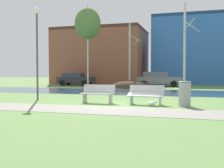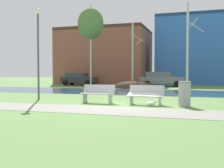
{
  "view_description": "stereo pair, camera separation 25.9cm",
  "coord_description": "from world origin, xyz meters",
  "px_view_note": "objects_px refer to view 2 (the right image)",
  "views": [
    {
      "loc": [
        3.12,
        -11.56,
        1.42
      ],
      "look_at": [
        -0.48,
        0.71,
        0.91
      ],
      "focal_mm": 43.5,
      "sensor_mm": 36.0,
      "label": 1
    },
    {
      "loc": [
        3.37,
        -11.48,
        1.42
      ],
      "look_at": [
        -0.48,
        0.71,
        0.91
      ],
      "focal_mm": 43.5,
      "sensor_mm": 36.0,
      "label": 2
    }
  ],
  "objects_px": {
    "streetlamp": "(38,38)",
    "bench_left": "(98,93)",
    "trash_bin": "(185,94)",
    "seagull": "(152,103)",
    "bench_right": "(146,94)",
    "parked_van_nearest_dark": "(79,79)",
    "parked_sedan_second_grey": "(162,79)"
  },
  "relations": [
    {
      "from": "trash_bin",
      "to": "streetlamp",
      "type": "height_order",
      "value": "streetlamp"
    },
    {
      "from": "seagull",
      "to": "trash_bin",
      "type": "bearing_deg",
      "value": 16.26
    },
    {
      "from": "bench_right",
      "to": "parked_sedan_second_grey",
      "type": "xyz_separation_m",
      "value": [
        -1.44,
        17.11,
        0.35
      ]
    },
    {
      "from": "bench_right",
      "to": "trash_bin",
      "type": "xyz_separation_m",
      "value": [
        1.7,
        -0.22,
        0.08
      ]
    },
    {
      "from": "parked_sedan_second_grey",
      "to": "parked_van_nearest_dark",
      "type": "bearing_deg",
      "value": -178.6
    },
    {
      "from": "bench_left",
      "to": "streetlamp",
      "type": "relative_size",
      "value": 0.33
    },
    {
      "from": "bench_left",
      "to": "trash_bin",
      "type": "height_order",
      "value": "trash_bin"
    },
    {
      "from": "bench_left",
      "to": "parked_sedan_second_grey",
      "type": "bearing_deg",
      "value": 87.12
    },
    {
      "from": "seagull",
      "to": "bench_left",
      "type": "bearing_deg",
      "value": 167.12
    },
    {
      "from": "trash_bin",
      "to": "parked_sedan_second_grey",
      "type": "bearing_deg",
      "value": 100.26
    },
    {
      "from": "streetlamp",
      "to": "parked_van_nearest_dark",
      "type": "distance_m",
      "value": 17.26
    },
    {
      "from": "seagull",
      "to": "parked_sedan_second_grey",
      "type": "xyz_separation_m",
      "value": [
        -1.8,
        17.72,
        0.69
      ]
    },
    {
      "from": "streetlamp",
      "to": "parked_sedan_second_grey",
      "type": "xyz_separation_m",
      "value": [
        4.47,
        16.53,
        -2.48
      ]
    },
    {
      "from": "seagull",
      "to": "bench_right",
      "type": "bearing_deg",
      "value": 120.78
    },
    {
      "from": "parked_sedan_second_grey",
      "to": "trash_bin",
      "type": "bearing_deg",
      "value": -79.74
    },
    {
      "from": "bench_left",
      "to": "seagull",
      "type": "distance_m",
      "value": 2.75
    },
    {
      "from": "parked_van_nearest_dark",
      "to": "bench_right",
      "type": "bearing_deg",
      "value": -56.92
    },
    {
      "from": "trash_bin",
      "to": "parked_sedan_second_grey",
      "type": "xyz_separation_m",
      "value": [
        -3.14,
        17.33,
        0.27
      ]
    },
    {
      "from": "streetlamp",
      "to": "parked_van_nearest_dark",
      "type": "xyz_separation_m",
      "value": [
        -5.09,
        16.3,
        -2.53
      ]
    },
    {
      "from": "streetlamp",
      "to": "bench_left",
      "type": "bearing_deg",
      "value": -9.15
    },
    {
      "from": "bench_left",
      "to": "bench_right",
      "type": "height_order",
      "value": "same"
    },
    {
      "from": "trash_bin",
      "to": "bench_right",
      "type": "bearing_deg",
      "value": 172.63
    },
    {
      "from": "bench_right",
      "to": "streetlamp",
      "type": "bearing_deg",
      "value": 174.38
    },
    {
      "from": "bench_left",
      "to": "trash_bin",
      "type": "relative_size",
      "value": 1.52
    },
    {
      "from": "trash_bin",
      "to": "seagull",
      "type": "xyz_separation_m",
      "value": [
        -1.33,
        -0.39,
        -0.42
      ]
    },
    {
      "from": "bench_left",
      "to": "parked_sedan_second_grey",
      "type": "relative_size",
      "value": 0.34
    },
    {
      "from": "bench_right",
      "to": "seagull",
      "type": "xyz_separation_m",
      "value": [
        0.36,
        -0.61,
        -0.34
      ]
    },
    {
      "from": "bench_left",
      "to": "bench_right",
      "type": "relative_size",
      "value": 1.0
    },
    {
      "from": "trash_bin",
      "to": "parked_van_nearest_dark",
      "type": "height_order",
      "value": "parked_van_nearest_dark"
    },
    {
      "from": "seagull",
      "to": "parked_sedan_second_grey",
      "type": "distance_m",
      "value": 17.83
    },
    {
      "from": "seagull",
      "to": "streetlamp",
      "type": "height_order",
      "value": "streetlamp"
    },
    {
      "from": "bench_right",
      "to": "seagull",
      "type": "height_order",
      "value": "bench_right"
    }
  ]
}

